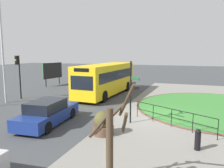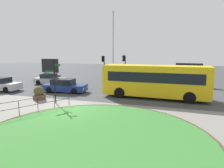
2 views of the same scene
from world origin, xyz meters
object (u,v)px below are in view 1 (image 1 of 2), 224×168
object	(u,v)px
signpost_directional	(131,88)
billboard_left	(53,71)
lamppost_tall	(2,41)
street_tree_bare	(111,142)
traffic_light_far	(18,67)
planter_near_signpost	(103,124)
car_far_lane	(48,113)
bollard_foreground	(198,139)
bus_yellow	(106,78)

from	to	relation	value
signpost_directional	billboard_left	distance (m)	17.34
billboard_left	signpost_directional	bearing A→B (deg)	-121.57
lamppost_tall	street_tree_bare	bearing A→B (deg)	-123.02
street_tree_bare	lamppost_tall	bearing A→B (deg)	56.98
traffic_light_far	lamppost_tall	xyz separation A→B (m)	(-1.52, 0.04, 2.19)
traffic_light_far	street_tree_bare	xyz separation A→B (m)	(-9.53, -12.30, -1.26)
billboard_left	planter_near_signpost	xyz separation A→B (m)	(-13.40, -12.46, -1.29)
street_tree_bare	car_far_lane	bearing A→B (deg)	50.76
car_far_lane	bollard_foreground	bearing A→B (deg)	-99.70
lamppost_tall	street_tree_bare	distance (m)	15.11
street_tree_bare	bollard_foreground	bearing A→B (deg)	-32.15
car_far_lane	planter_near_signpost	bearing A→B (deg)	-101.03
bollard_foreground	car_far_lane	distance (m)	8.13
signpost_directional	bus_yellow	xyz separation A→B (m)	(7.55, 4.54, -0.48)
bus_yellow	lamppost_tall	size ratio (longest dim) A/B	1.01
bus_yellow	traffic_light_far	distance (m)	8.05
traffic_light_far	planter_near_signpost	size ratio (longest dim) A/B	3.18
bollard_foreground	car_far_lane	world-z (taller)	car_far_lane
traffic_light_far	street_tree_bare	bearing A→B (deg)	57.71
car_far_lane	lamppost_tall	bearing A→B (deg)	58.26
signpost_directional	lamppost_tall	size ratio (longest dim) A/B	0.39
car_far_lane	billboard_left	xyz separation A→B (m)	(13.00, 8.83, 1.17)
billboard_left	street_tree_bare	world-z (taller)	street_tree_bare
signpost_directional	bollard_foreground	distance (m)	4.74
bollard_foreground	traffic_light_far	distance (m)	15.96
traffic_light_far	lamppost_tall	distance (m)	2.67
billboard_left	street_tree_bare	distance (m)	22.79
bollard_foreground	planter_near_signpost	size ratio (longest dim) A/B	0.77
bollard_foreground	traffic_light_far	bearing A→B (deg)	69.12
signpost_directional	planter_near_signpost	xyz separation A→B (m)	(-2.26, 0.82, -1.57)
bollard_foreground	lamppost_tall	distance (m)	16.01
planter_near_signpost	lamppost_tall	bearing A→B (deg)	69.75
traffic_light_far	billboard_left	bearing A→B (deg)	-159.43
bollard_foreground	planter_near_signpost	distance (m)	4.47
car_far_lane	street_tree_bare	size ratio (longest dim) A/B	1.41
street_tree_bare	signpost_directional	bearing A→B (deg)	10.36
billboard_left	traffic_light_far	bearing A→B (deg)	-156.53
planter_near_signpost	bus_yellow	bearing A→B (deg)	20.72
signpost_directional	lamppost_tall	distance (m)	11.63
bollard_foreground	billboard_left	distance (m)	21.82
bus_yellow	lamppost_tall	bearing A→B (deg)	-45.30
signpost_directional	planter_near_signpost	bearing A→B (deg)	159.98
lamppost_tall	car_far_lane	bearing A→B (deg)	-116.99
planter_near_signpost	street_tree_bare	bearing A→B (deg)	-154.51
signpost_directional	bollard_foreground	bearing A→B (deg)	-125.15
lamppost_tall	signpost_directional	bearing A→B (deg)	-97.91
car_far_lane	lamppost_tall	world-z (taller)	lamppost_tall
signpost_directional	traffic_light_far	size ratio (longest dim) A/B	0.95
bollard_foreground	traffic_light_far	xyz separation A→B (m)	(5.63, 14.75, 2.35)
bus_yellow	planter_near_signpost	world-z (taller)	bus_yellow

